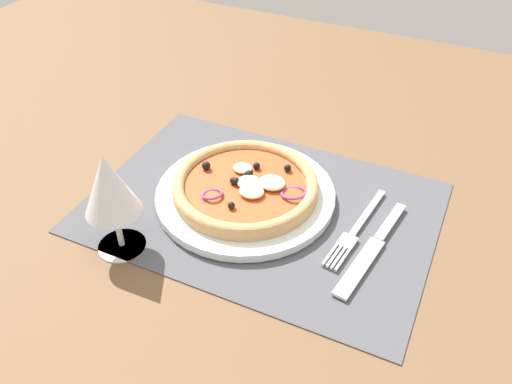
{
  "coord_description": "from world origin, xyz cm",
  "views": [
    {
      "loc": [
        -23.88,
        52.93,
        50.73
      ],
      "look_at": [
        0.87,
        0.0,
        2.67
      ],
      "focal_mm": 37.15,
      "sensor_mm": 36.0,
      "label": 1
    }
  ],
  "objects_px": {
    "plate": "(245,194)",
    "wine_glass": "(109,187)",
    "fork": "(355,231)",
    "knife": "(372,248)",
    "pizza": "(246,185)"
  },
  "relations": [
    {
      "from": "knife",
      "to": "wine_glass",
      "type": "distance_m",
      "value": 0.35
    },
    {
      "from": "wine_glass",
      "to": "fork",
      "type": "bearing_deg",
      "value": -150.86
    },
    {
      "from": "fork",
      "to": "wine_glass",
      "type": "bearing_deg",
      "value": -53.66
    },
    {
      "from": "plate",
      "to": "wine_glass",
      "type": "height_order",
      "value": "wine_glass"
    },
    {
      "from": "pizza",
      "to": "fork",
      "type": "xyz_separation_m",
      "value": [
        -0.17,
        0.0,
        -0.02
      ]
    },
    {
      "from": "fork",
      "to": "wine_glass",
      "type": "height_order",
      "value": "wine_glass"
    },
    {
      "from": "wine_glass",
      "to": "pizza",
      "type": "bearing_deg",
      "value": -124.68
    },
    {
      "from": "fork",
      "to": "knife",
      "type": "relative_size",
      "value": 0.9
    },
    {
      "from": "fork",
      "to": "knife",
      "type": "xyz_separation_m",
      "value": [
        -0.03,
        0.02,
        0.0
      ]
    },
    {
      "from": "fork",
      "to": "knife",
      "type": "height_order",
      "value": "knife"
    },
    {
      "from": "plate",
      "to": "wine_glass",
      "type": "relative_size",
      "value": 1.76
    },
    {
      "from": "wine_glass",
      "to": "plate",
      "type": "bearing_deg",
      "value": -124.52
    },
    {
      "from": "pizza",
      "to": "fork",
      "type": "height_order",
      "value": "pizza"
    },
    {
      "from": "fork",
      "to": "knife",
      "type": "distance_m",
      "value": 0.04
    },
    {
      "from": "plate",
      "to": "pizza",
      "type": "height_order",
      "value": "pizza"
    }
  ]
}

